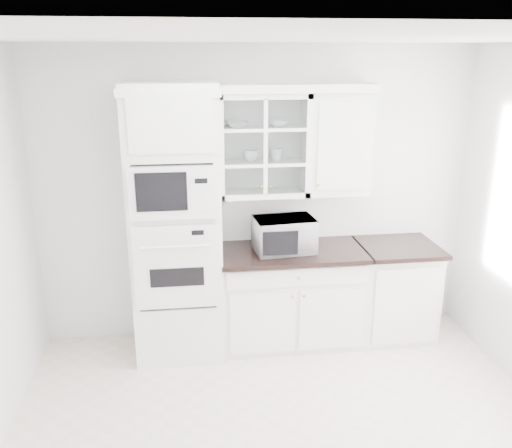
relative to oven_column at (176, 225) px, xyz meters
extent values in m
cube|color=beige|center=(0.75, -1.42, -1.19)|extent=(4.00, 3.50, 0.01)
cube|color=white|center=(0.75, 0.32, 0.15)|extent=(4.00, 0.02, 2.70)
cube|color=white|center=(0.75, -1.42, 1.49)|extent=(4.00, 3.50, 0.02)
cube|color=white|center=(0.00, 0.01, 0.00)|extent=(0.76, 0.65, 2.40)
cube|color=white|center=(0.00, -0.33, -0.26)|extent=(0.70, 0.03, 0.72)
cube|color=black|center=(0.00, -0.35, -0.34)|extent=(0.44, 0.01, 0.16)
cube|color=white|center=(0.00, -0.33, 0.37)|extent=(0.70, 0.03, 0.43)
cube|color=black|center=(-0.09, -0.35, 0.39)|extent=(0.40, 0.01, 0.31)
cube|color=white|center=(1.03, 0.03, -0.76)|extent=(1.30, 0.60, 0.88)
cube|color=black|center=(1.03, 0.00, -0.30)|extent=(1.32, 0.67, 0.04)
cube|color=white|center=(2.03, 0.03, -0.76)|extent=(0.70, 0.60, 0.88)
cube|color=black|center=(2.03, 0.00, -0.30)|extent=(0.72, 0.67, 0.04)
cube|color=white|center=(0.78, 0.17, 0.65)|extent=(0.80, 0.33, 0.90)
cube|color=white|center=(0.78, 0.17, 0.50)|extent=(0.74, 0.29, 0.02)
cube|color=white|center=(0.78, 0.17, 0.80)|extent=(0.74, 0.29, 0.02)
cube|color=white|center=(1.46, 0.17, 0.65)|extent=(0.55, 0.33, 0.90)
cube|color=white|center=(0.68, 0.14, 1.14)|extent=(2.14, 0.38, 0.07)
imported|color=white|center=(0.95, 0.02, -0.13)|extent=(0.56, 0.49, 0.30)
imported|color=white|center=(0.56, 0.18, 0.83)|extent=(0.20, 0.20, 0.05)
imported|color=white|center=(0.91, 0.15, 0.84)|extent=(0.21, 0.21, 0.05)
imported|color=white|center=(0.68, 0.16, 0.56)|extent=(0.16, 0.16, 0.10)
imported|color=white|center=(0.90, 0.19, 0.56)|extent=(0.12, 0.12, 0.10)
camera|label=1|loc=(0.11, -4.49, 1.43)|focal=38.00mm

